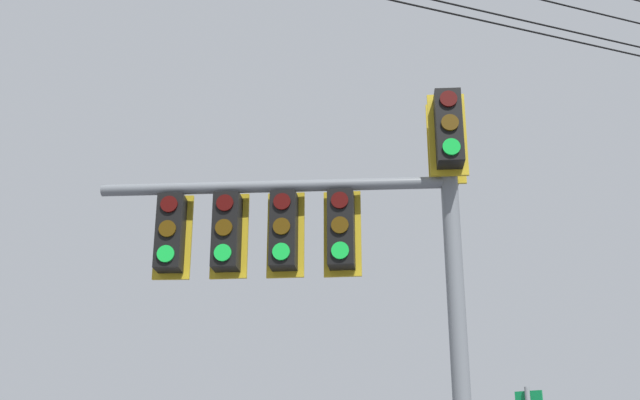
{
  "coord_description": "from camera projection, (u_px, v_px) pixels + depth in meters",
  "views": [
    {
      "loc": [
        2.87,
        7.29,
        2.0
      ],
      "look_at": [
        1.24,
        -1.25,
        5.08
      ],
      "focal_mm": 44.15,
      "sensor_mm": 36.0,
      "label": 1
    }
  ],
  "objects": [
    {
      "name": "signal_mast_assembly",
      "position": [
        349.0,
        243.0,
        9.03
      ],
      "size": [
        4.28,
        1.61,
        6.33
      ],
      "color": "slate",
      "rests_on": "ground"
    }
  ]
}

